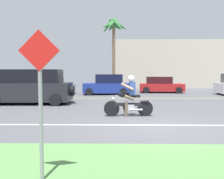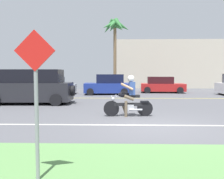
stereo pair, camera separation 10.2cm
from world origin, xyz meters
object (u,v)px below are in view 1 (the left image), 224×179
Objects in this scene: motorcyclist at (129,99)px; suv_nearby at (31,87)px; parked_car_1 at (107,85)px; palm_tree_0 at (114,30)px; street_sign at (40,91)px; parked_car_2 at (161,85)px; parked_car_0 at (52,86)px.

suv_nearby is (-5.34, 3.78, 0.24)m from motorcyclist.
palm_tree_0 reaches higher than parked_car_1.
motorcyclist is at bearing -35.31° from suv_nearby.
motorcyclist is 0.29× the size of palm_tree_0.
suv_nearby reaches higher than motorcyclist.
motorcyclist is at bearing -82.58° from parked_car_1.
motorcyclist is 0.83× the size of street_sign.
parked_car_1 reaches higher than parked_car_2.
parked_car_0 is 1.59× the size of street_sign.
parked_car_0 is 0.55× the size of palm_tree_0.
parked_car_1 reaches higher than parked_car_0.
motorcyclist is 6.55m from suv_nearby.
palm_tree_0 is (4.56, 9.30, 4.85)m from suv_nearby.
motorcyclist reaches higher than parked_car_0.
palm_tree_0 is at bearing 87.29° from street_sign.
parked_car_0 is 0.95× the size of parked_car_2.
palm_tree_0 reaches higher than parked_car_2.
parked_car_1 is 5.10m from parked_car_2.
suv_nearby is 6.35m from parked_car_0.
palm_tree_0 reaches higher than street_sign.
suv_nearby is 0.69× the size of palm_tree_0.
street_sign is (3.67, -9.64, 0.51)m from suv_nearby.
parked_car_1 is 15.70m from street_sign.
parked_car_1 is (4.06, 6.04, -0.18)m from suv_nearby.
parked_car_2 is (4.74, 1.88, -0.09)m from parked_car_1.
suv_nearby reaches higher than parked_car_0.
parked_car_0 is 0.99× the size of parked_car_1.
parked_car_0 is (-0.58, 6.32, -0.27)m from suv_nearby.
parked_car_0 is 7.84m from palm_tree_0.
parked_car_0 and parked_car_2 have the same top height.
motorcyclist is 0.52× the size of parked_car_0.
suv_nearby is 1.26× the size of parked_car_0.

